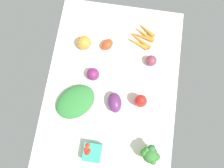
{
  "coord_description": "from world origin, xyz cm",
  "views": [
    {
      "loc": [
        -26.28,
        -3.91,
        124.41
      ],
      "look_at": [
        0.0,
        0.0,
        4.0
      ],
      "focal_mm": 34.37,
      "sensor_mm": 36.0,
      "label": 1
    }
  ],
  "objects": [
    {
      "name": "carrot_bunch",
      "position": [
        32.24,
        -13.09,
        3.32
      ],
      "size": [
        18.56,
        18.55,
        2.82
      ],
      "color": "orange",
      "rests_on": "tablecloth"
    },
    {
      "name": "broccoli_head",
      "position": [
        -34.88,
        -25.03,
        9.3
      ],
      "size": [
        9.82,
        10.53,
        11.26
      ],
      "color": "#98C085",
      "rests_on": "tablecloth"
    },
    {
      "name": "heirloom_tomato_orange",
      "position": [
        21.76,
        19.86,
        6.16
      ],
      "size": [
        8.33,
        8.33,
        8.33
      ],
      "primitive_type": "sphere",
      "color": "orange",
      "rests_on": "tablecloth"
    },
    {
      "name": "eggplant",
      "position": [
        -10.62,
        -3.13,
        5.8
      ],
      "size": [
        12.99,
        10.29,
        7.6
      ],
      "primitive_type": "ellipsoid",
      "rotation": [
        0.0,
        0.0,
        3.4
      ],
      "color": "#612962",
      "rests_on": "tablecloth"
    },
    {
      "name": "red_onion_near_basket",
      "position": [
        16.96,
        -20.7,
        5.19
      ],
      "size": [
        6.38,
        6.38,
        6.38
      ],
      "primitive_type": "sphere",
      "color": "#80364B",
      "rests_on": "tablecloth"
    },
    {
      "name": "roma_tomato",
      "position": [
        23.22,
        6.27,
        4.91
      ],
      "size": [
        9.58,
        9.09,
        5.81
      ],
      "primitive_type": "ellipsoid",
      "rotation": [
        0.0,
        0.0,
        5.69
      ],
      "color": "#D8421E",
      "rests_on": "tablecloth"
    },
    {
      "name": "bell_pepper_red",
      "position": [
        -7.83,
        -17.13,
        7.12
      ],
      "size": [
        7.93,
        7.93,
        10.25
      ],
      "primitive_type": "ellipsoid",
      "rotation": [
        0.0,
        0.0,
        4.57
      ],
      "color": "red",
      "rests_on": "tablecloth"
    },
    {
      "name": "leafy_greens_clump",
      "position": [
        -13.28,
        18.74,
        5.0
      ],
      "size": [
        28.28,
        28.58,
        6.01
      ],
      "primitive_type": "ellipsoid",
      "rotation": [
        0.0,
        0.0,
        2.32
      ],
      "color": "#307B36",
      "rests_on": "tablecloth"
    },
    {
      "name": "tablecloth",
      "position": [
        0.0,
        0.0,
        1.0
      ],
      "size": [
        104.0,
        76.0,
        2.0
      ],
      "primitive_type": "cube",
      "color": "silver",
      "rests_on": "ground"
    },
    {
      "name": "berry_basket",
      "position": [
        -38.51,
        5.26,
        5.06
      ],
      "size": [
        9.56,
        9.56,
        6.35
      ],
      "color": "teal",
      "rests_on": "tablecloth"
    },
    {
      "name": "red_onion_center",
      "position": [
        3.72,
        11.56,
        5.68
      ],
      "size": [
        7.35,
        7.35,
        7.35
      ],
      "primitive_type": "sphere",
      "color": "#77235B",
      "rests_on": "tablecloth"
    }
  ]
}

